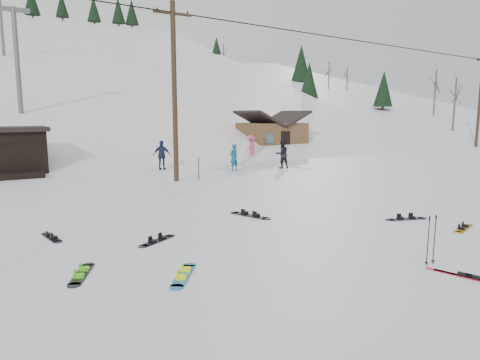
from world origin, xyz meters
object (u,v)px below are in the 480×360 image
cabin (272,137)px  utility_pole (174,90)px  hero_snowboard (184,275)px  hero_skis (469,277)px

cabin → utility_pole: bearing=-142.4°
utility_pole → hero_snowboard: size_ratio=6.81×
hero_skis → cabin: bearing=46.3°
cabin → hero_skis: size_ratio=3.13×
cabin → hero_snowboard: cabin is taller
hero_skis → utility_pole: bearing=73.5°
hero_snowboard → hero_skis: size_ratio=0.77×
hero_skis → hero_snowboard: bearing=130.8°
hero_snowboard → hero_skis: 6.13m
utility_pole → cabin: (13.00, 10.00, -3.20)m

